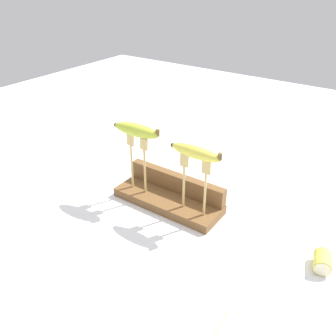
% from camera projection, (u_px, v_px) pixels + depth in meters
% --- Properties ---
extents(ground_plane, '(3.00, 3.00, 0.00)m').
position_uv_depth(ground_plane, '(168.00, 204.00, 1.12)').
color(ground_plane, silver).
extents(wooden_board, '(0.33, 0.12, 0.03)m').
position_uv_depth(wooden_board, '(168.00, 201.00, 1.11)').
color(wooden_board, brown).
rests_on(wooden_board, ground).
extents(board_backstop, '(0.33, 0.03, 0.06)m').
position_uv_depth(board_backstop, '(177.00, 182.00, 1.12)').
color(board_backstop, brown).
rests_on(board_backstop, wooden_board).
extents(fork_stand_left, '(0.08, 0.01, 0.18)m').
position_uv_depth(fork_stand_left, '(138.00, 158.00, 1.09)').
color(fork_stand_left, tan).
rests_on(fork_stand_left, wooden_board).
extents(fork_stand_right, '(0.09, 0.01, 0.17)m').
position_uv_depth(fork_stand_right, '(195.00, 180.00, 0.99)').
color(fork_stand_right, tan).
rests_on(fork_stand_right, wooden_board).
extents(banana_raised_left, '(0.16, 0.05, 0.04)m').
position_uv_depth(banana_raised_left, '(137.00, 130.00, 1.04)').
color(banana_raised_left, '#B2C138').
rests_on(banana_raised_left, fork_stand_left).
extents(banana_raised_right, '(0.16, 0.04, 0.04)m').
position_uv_depth(banana_raised_right, '(196.00, 152.00, 0.95)').
color(banana_raised_right, '#DBD147').
rests_on(banana_raised_right, fork_stand_right).
extents(banana_chunk_near, '(0.06, 0.07, 0.04)m').
position_uv_depth(banana_chunk_near, '(322.00, 262.00, 0.87)').
color(banana_chunk_near, '#DBD147').
rests_on(banana_chunk_near, ground).
extents(wire_coil, '(0.08, 0.08, 0.01)m').
position_uv_depth(wire_coil, '(172.00, 184.00, 1.21)').
color(wire_coil, red).
rests_on(wire_coil, ground).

